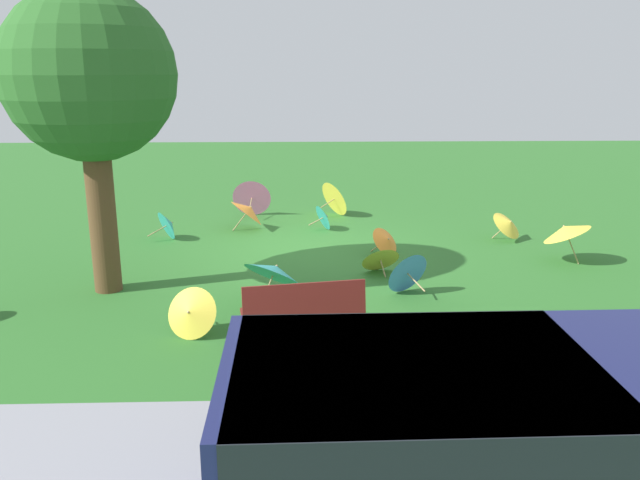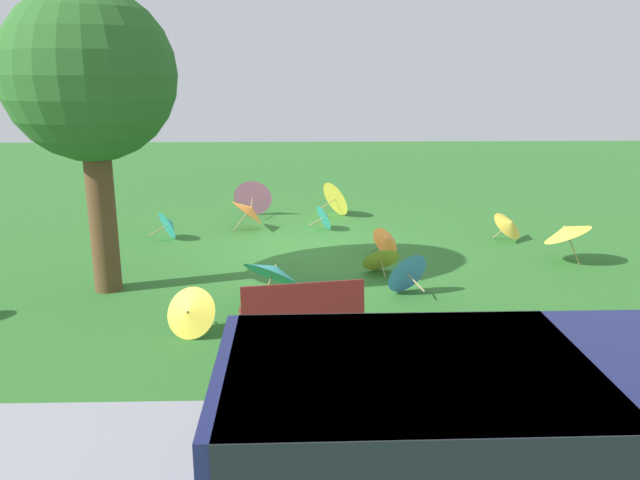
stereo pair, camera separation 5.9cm
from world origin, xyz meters
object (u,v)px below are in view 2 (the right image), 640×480
Objects in this scene: parasol_teal_2 at (170,224)px; parasol_orange_2 at (249,210)px; parasol_yellow_3 at (189,312)px; parasol_yellow_4 at (380,258)px; shade_tree at (90,78)px; parasol_orange_0 at (387,240)px; parasol_blue_0 at (405,271)px; van_dark at (509,439)px; parasol_yellow_0 at (509,224)px; park_bench at (302,312)px; parasol_yellow_1 at (566,231)px; parasol_pink_1 at (253,196)px; parasol_teal_0 at (326,217)px; parasol_teal_1 at (274,271)px; parasol_yellow_5 at (338,197)px.

parasol_orange_2 is at bearing -154.11° from parasol_teal_2.
parasol_orange_2 is at bearing -93.17° from parasol_yellow_3.
shade_tree is at bearing 9.23° from parasol_yellow_4.
parasol_blue_0 is at bearing 90.20° from parasol_orange_0.
van_dark is at bearing 89.03° from parasol_orange_0.
parasol_blue_0 is at bearing 49.21° from parasol_yellow_0.
park_bench is 6.44m from parasol_orange_2.
park_bench is 6.75m from parasol_yellow_0.
van_dark is 8.01m from parasol_yellow_1.
parasol_pink_1 reaches higher than parasol_yellow_4.
parasol_orange_0 is at bearing 19.47° from parasol_yellow_0.
shade_tree is 5.40m from parasol_orange_2.
parasol_yellow_4 is (-4.60, -0.75, -3.12)m from shade_tree.
shade_tree is 4.46× the size of parasol_orange_2.
van_dark is 5.07m from parasol_yellow_3.
parasol_yellow_1 reaches higher than parasol_teal_0.
parasol_teal_1 is 1.54× the size of parasol_yellow_3.
parasol_yellow_0 is at bearing -130.79° from parasol_blue_0.
parasol_blue_0 is (-1.67, -1.98, -0.09)m from park_bench.
parasol_yellow_0 is at bearing -70.68° from parasol_yellow_1.
van_dark is 5.40× the size of parasol_blue_0.
parasol_yellow_5 is (-3.75, -2.21, 0.13)m from parasol_teal_2.
parasol_orange_0 is at bearing -128.34° from parasol_teal_1.
park_bench reaches higher than parasol_yellow_4.
parasol_yellow_5 is at bearing 178.21° from parasol_pink_1.
parasol_yellow_4 is (0.28, -1.05, -0.08)m from parasol_blue_0.
parasol_pink_1 reaches higher than parasol_orange_2.
park_bench is at bearing 68.24° from parasol_orange_0.
park_bench reaches higher than parasol_yellow_3.
parasol_teal_2 is 5.74m from parasol_blue_0.
park_bench is 7.79m from parasol_yellow_5.
parasol_yellow_4 is (-0.86, 3.24, -0.01)m from parasol_teal_0.
parasol_orange_0 is 2.19m from parasol_blue_0.
parasol_yellow_1 reaches higher than parasol_yellow_0.
parasol_yellow_0 is at bearing 176.85° from parasol_teal_2.
van_dark is at bearing 64.82° from parasol_yellow_1.
parasol_blue_0 is at bearing -167.71° from parasol_teal_1.
parasol_orange_2 is at bearing -12.09° from parasol_yellow_0.
parasol_teal_0 reaches higher than parasol_orange_0.
parasol_yellow_1 is at bearing -154.12° from parasol_blue_0.
parasol_teal_2 is 5.37m from parasol_yellow_3.
parasol_teal_0 is 3.46m from parasol_teal_2.
parasol_yellow_1 reaches higher than parasol_blue_0.
parasol_teal_0 is 6.29m from parasol_yellow_3.
shade_tree is at bearing 63.53° from parasol_orange_2.
shade_tree is at bearing -15.24° from parasol_teal_1.
parasol_yellow_1 is 1.49× the size of parasol_yellow_4.
shade_tree is at bearing 83.52° from parasol_teal_2.
parasol_blue_0 is (-1.14, 4.29, 0.07)m from parasol_teal_0.
park_bench reaches higher than parasol_orange_2.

